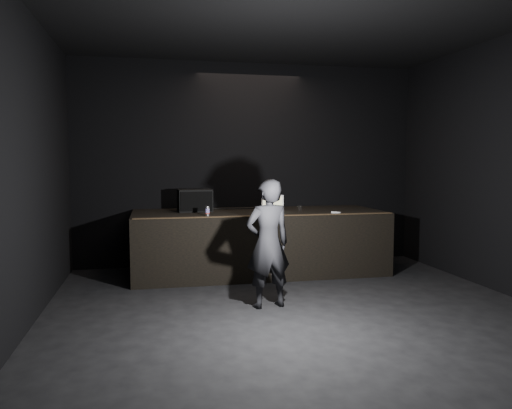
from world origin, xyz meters
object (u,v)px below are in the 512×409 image
object	(u,v)px
stage_monitor	(195,200)
beer_can	(207,211)
laptop	(273,207)
stage_riser	(258,242)
person	(268,244)

from	to	relation	value
stage_monitor	beer_can	distance (m)	0.75
laptop	stage_monitor	bearing A→B (deg)	-172.64
stage_monitor	beer_can	bearing A→B (deg)	-83.91
stage_riser	person	world-z (taller)	person
stage_riser	stage_monitor	world-z (taller)	stage_monitor
stage_riser	person	distance (m)	1.97
stage_riser	stage_monitor	xyz separation A→B (m)	(-1.01, 0.17, 0.68)
stage_monitor	person	distance (m)	2.25
stage_monitor	person	bearing A→B (deg)	-74.59
beer_can	laptop	bearing A→B (deg)	27.44
stage_monitor	laptop	distance (m)	1.26
laptop	beer_can	xyz separation A→B (m)	(-1.13, -0.59, 0.01)
beer_can	stage_monitor	bearing A→B (deg)	99.50
stage_monitor	laptop	bearing A→B (deg)	-9.87
stage_riser	stage_monitor	bearing A→B (deg)	170.35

